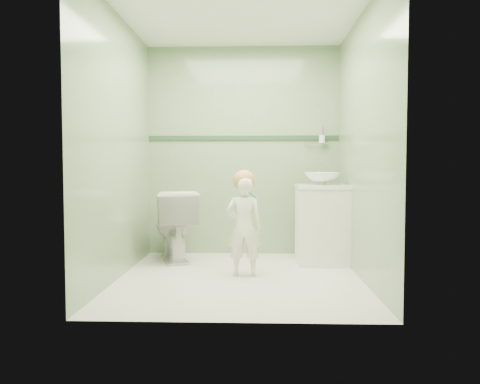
{
  "coord_description": "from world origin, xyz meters",
  "views": [
    {
      "loc": [
        0.16,
        -4.31,
        1.02
      ],
      "look_at": [
        0.0,
        0.15,
        0.78
      ],
      "focal_mm": 35.78,
      "sensor_mm": 36.0,
      "label": 1
    }
  ],
  "objects": [
    {
      "name": "toddler",
      "position": [
        0.04,
        0.1,
        0.46
      ],
      "size": [
        0.34,
        0.23,
        0.92
      ],
      "primitive_type": "imported",
      "rotation": [
        0.0,
        0.0,
        3.13
      ],
      "color": "white",
      "rests_on": "ground"
    },
    {
      "name": "ground",
      "position": [
        0.0,
        0.0,
        0.0
      ],
      "size": [
        2.5,
        2.5,
        0.0
      ],
      "primitive_type": "plane",
      "color": "silver",
      "rests_on": "ground"
    },
    {
      "name": "basin",
      "position": [
        0.84,
        0.7,
        0.89
      ],
      "size": [
        0.37,
        0.37,
        0.13
      ],
      "primitive_type": "imported",
      "color": "white",
      "rests_on": "counter"
    },
    {
      "name": "hair_cap",
      "position": [
        0.04,
        0.12,
        0.89
      ],
      "size": [
        0.2,
        0.2,
        0.2
      ],
      "primitive_type": "sphere",
      "color": "tan",
      "rests_on": "toddler"
    },
    {
      "name": "counter",
      "position": [
        0.84,
        0.7,
        0.81
      ],
      "size": [
        0.54,
        0.52,
        0.04
      ],
      "primitive_type": "cube",
      "color": "white",
      "rests_on": "vanity"
    },
    {
      "name": "vanity",
      "position": [
        0.84,
        0.7,
        0.4
      ],
      "size": [
        0.52,
        0.5,
        0.8
      ],
      "primitive_type": "cube",
      "color": "silver",
      "rests_on": "ground"
    },
    {
      "name": "faucet",
      "position": [
        0.84,
        0.89,
        0.97
      ],
      "size": [
        0.03,
        0.13,
        0.18
      ],
      "color": "silver",
      "rests_on": "counter"
    },
    {
      "name": "trim_stripe",
      "position": [
        0.0,
        1.24,
        1.35
      ],
      "size": [
        2.2,
        0.02,
        0.05
      ],
      "primitive_type": "cube",
      "color": "#28442A",
      "rests_on": "room_shell"
    },
    {
      "name": "room_shell",
      "position": [
        0.0,
        0.0,
        1.2
      ],
      "size": [
        2.5,
        2.54,
        2.4
      ],
      "color": "gray",
      "rests_on": "ground"
    },
    {
      "name": "teal_toothbrush",
      "position": [
        0.11,
        -0.03,
        0.76
      ],
      "size": [
        0.11,
        0.13,
        0.08
      ],
      "color": "#108F74",
      "rests_on": "toddler"
    },
    {
      "name": "cup_holder",
      "position": [
        0.89,
        1.18,
        1.33
      ],
      "size": [
        0.26,
        0.07,
        0.21
      ],
      "color": "silver",
      "rests_on": "room_shell"
    },
    {
      "name": "toilet",
      "position": [
        -0.74,
        0.8,
        0.38
      ],
      "size": [
        0.64,
        0.85,
        0.76
      ],
      "primitive_type": "imported",
      "rotation": [
        0.0,
        0.0,
        3.46
      ],
      "color": "white",
      "rests_on": "ground"
    }
  ]
}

